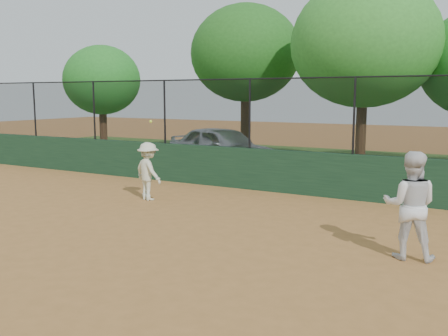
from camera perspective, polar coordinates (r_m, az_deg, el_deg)
The scene contains 10 objects.
ground at distance 9.46m, azimuth -10.96°, elevation -8.56°, with size 80.00×80.00×0.00m, color #A66D35.
back_wall at distance 14.31m, azimuth 4.70°, elevation -0.23°, with size 26.00×0.20×1.20m, color #1C3E25.
grass_strip at distance 19.95m, azimuth 11.93°, elevation 0.32°, with size 36.00×12.00×0.01m, color #274917.
parked_car at distance 18.45m, azimuth -0.19°, elevation 2.35°, with size 1.89×4.69×1.60m, color #A3A8AC.
player_second at distance 8.87m, azimuth 20.49°, elevation -4.02°, with size 0.88×0.69×1.82m, color silver.
player_main at distance 13.14m, azimuth -8.64°, elevation -0.37°, with size 1.11×0.86×2.11m.
fence_assembly at distance 14.18m, azimuth 4.67°, elevation 6.33°, with size 26.00×0.06×2.00m.
tree_0 at distance 24.48m, azimuth -13.80°, elevation 9.71°, with size 3.75×3.41×5.04m.
tree_1 at distance 21.81m, azimuth 2.43°, elevation 12.96°, with size 4.78×4.34×6.56m.
tree_2 at distance 18.31m, azimuth 15.75°, elevation 13.56°, with size 5.14×4.67×6.72m.
Camera 1 is at (5.92, -6.86, 2.73)m, focal length 40.00 mm.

